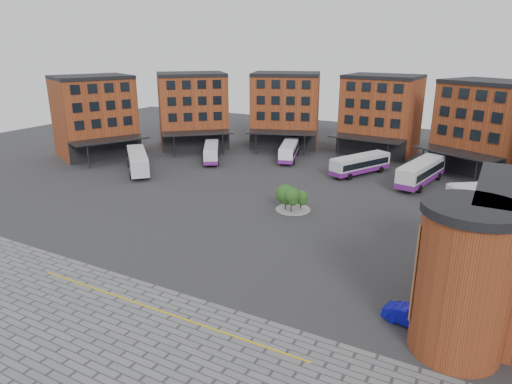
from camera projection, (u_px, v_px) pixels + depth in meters
The scene contains 12 objects.
ground at pixel (230, 241), 48.62m from camera, with size 160.00×160.00×0.00m, color #28282B.
paving_zone at pixel (76, 371), 29.35m from camera, with size 50.00×22.00×0.02m, color slate.
yellow_line at pixel (158, 310), 36.02m from camera, with size 26.00×0.15×0.02m, color gold.
main_building at pixel (320, 120), 80.45m from camera, with size 94.14×42.48×14.60m.
tree_island at pixel (291, 197), 56.78m from camera, with size 4.40×4.40×3.39m.
bus_a at pixel (138, 160), 73.95m from camera, with size 10.60×10.39×3.42m.
bus_b at pixel (211, 152), 81.21m from camera, with size 7.65×10.15×2.95m.
bus_c at pixel (289, 151), 82.01m from camera, with size 5.83×11.23×3.09m.
bus_d at pixel (360, 164), 72.69m from camera, with size 7.33×11.24×3.17m.
bus_e at pixel (421, 172), 67.50m from camera, with size 5.14×13.00×3.57m.
bus_f at pixel (496, 196), 57.07m from camera, with size 11.50×9.45×3.44m.
blue_car at pixel (412, 317), 33.89m from camera, with size 1.49×4.26×1.40m, color #0D0DA9.
Camera 1 is at (23.80, -37.78, 20.13)m, focal length 32.00 mm.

